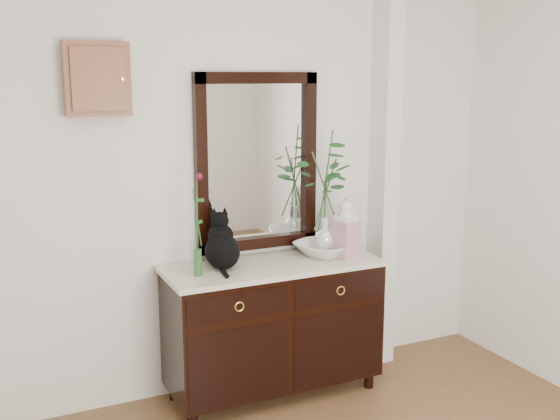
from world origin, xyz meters
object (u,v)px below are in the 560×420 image
cat (222,240)px  lotus_bowl (325,249)px  ginger_jar (346,228)px  sideboard (273,322)px

cat → lotus_bowl: cat is taller
cat → ginger_jar: bearing=0.7°
sideboard → lotus_bowl: (0.37, 0.03, 0.42)m
sideboard → cat: cat is taller
cat → ginger_jar: 0.79m
sideboard → ginger_jar: size_ratio=3.53×
ginger_jar → cat: bearing=172.0°
cat → sideboard: bearing=0.7°
sideboard → ginger_jar: 0.74m
sideboard → cat: (-0.31, 0.04, 0.54)m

